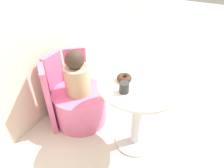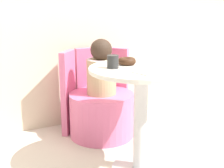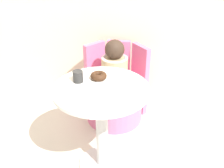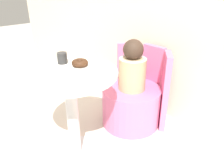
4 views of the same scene
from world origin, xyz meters
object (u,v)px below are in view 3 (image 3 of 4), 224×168
(donut, at_px, (99,76))
(cup, at_px, (78,76))
(child_figure, at_px, (115,66))
(tub_chair, at_px, (114,102))
(round_table, at_px, (102,112))

(donut, relative_size, cup, 1.46)
(child_figure, xyz_separation_m, donut, (-0.04, -0.51, 0.16))
(cup, bearing_deg, tub_chair, 72.97)
(tub_chair, relative_size, cup, 6.70)
(tub_chair, xyz_separation_m, donut, (-0.04, -0.51, 0.55))
(cup, bearing_deg, donut, 25.43)
(round_table, bearing_deg, donut, 108.36)
(child_figure, height_order, cup, child_figure)
(round_table, xyz_separation_m, donut, (-0.04, 0.12, 0.23))
(round_table, bearing_deg, tub_chair, 89.72)
(round_table, relative_size, tub_chair, 1.30)
(child_figure, distance_m, donut, 0.54)
(round_table, height_order, child_figure, child_figure)
(child_figure, bearing_deg, round_table, -90.28)
(child_figure, bearing_deg, donut, -94.81)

